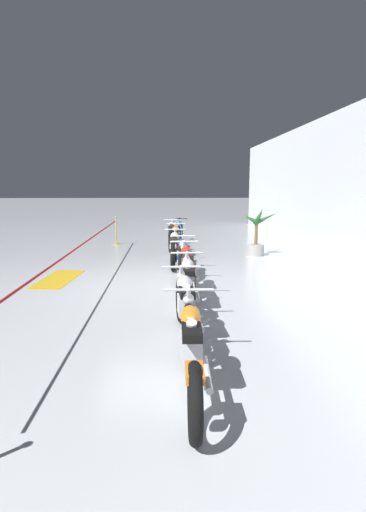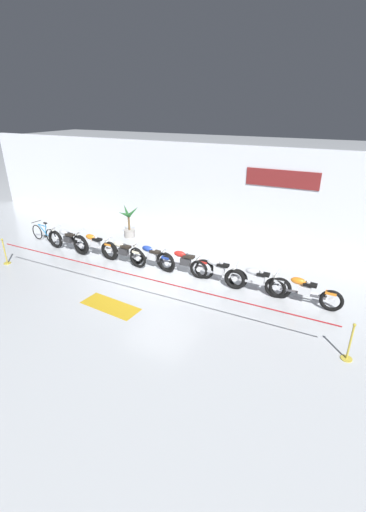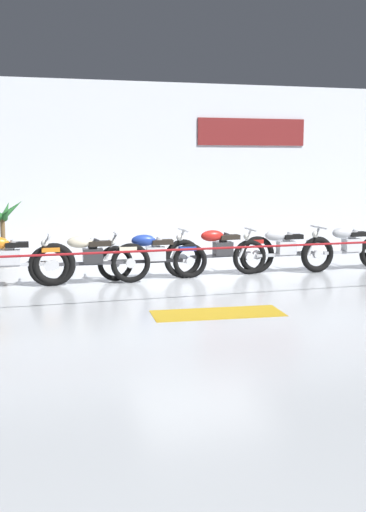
{
  "view_description": "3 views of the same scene",
  "coord_description": "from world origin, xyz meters",
  "px_view_note": "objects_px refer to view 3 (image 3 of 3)",
  "views": [
    {
      "loc": [
        8.8,
        0.33,
        2.19
      ],
      "look_at": [
        -0.72,
        0.7,
        0.49
      ],
      "focal_mm": 28.0,
      "sensor_mm": 36.0,
      "label": 1
    },
    {
      "loc": [
        5.67,
        -9.39,
        5.78
      ],
      "look_at": [
        0.4,
        1.04,
        0.58
      ],
      "focal_mm": 24.0,
      "sensor_mm": 36.0,
      "label": 2
    },
    {
      "loc": [
        -3.54,
        -11.03,
        2.25
      ],
      "look_at": [
        -0.19,
        0.62,
        0.44
      ],
      "focal_mm": 45.0,
      "sensor_mm": 36.0,
      "label": 3
    }
  ],
  "objects_px": {
    "stanchion_far_left": "(147,259)",
    "floor_banner": "(217,313)",
    "motorcycle_blue_3": "(152,256)",
    "motorcycle_silver_5": "(283,250)",
    "motorcycle_red_4": "(220,252)",
    "motorcycle_silver_6": "(349,248)",
    "motorcycle_orange_1": "(7,262)",
    "motorcycle_cream_2": "(90,259)",
    "potted_palm_left_of_row": "(3,237)"
  },
  "relations": [
    {
      "from": "motorcycle_orange_1",
      "to": "stanchion_far_left",
      "type": "height_order",
      "value": "stanchion_far_left"
    },
    {
      "from": "floor_banner",
      "to": "stanchion_far_left",
      "type": "bearing_deg",
      "value": 148.11
    },
    {
      "from": "motorcycle_silver_5",
      "to": "potted_palm_left_of_row",
      "type": "xyz_separation_m",
      "value": [
        -5.42,
        2.44,
        0.15
      ]
    },
    {
      "from": "motorcycle_orange_1",
      "to": "motorcycle_silver_6",
      "type": "bearing_deg",
      "value": -0.03
    },
    {
      "from": "motorcycle_red_4",
      "to": "motorcycle_silver_6",
      "type": "height_order",
      "value": "motorcycle_red_4"
    },
    {
      "from": "floor_banner",
      "to": "motorcycle_blue_3",
      "type": "bearing_deg",
      "value": 100.44
    },
    {
      "from": "motorcycle_red_4",
      "to": "motorcycle_silver_6",
      "type": "xyz_separation_m",
      "value": [
        2.76,
        -0.16,
        -0.01
      ]
    },
    {
      "from": "motorcycle_silver_5",
      "to": "motorcycle_orange_1",
      "type": "bearing_deg",
      "value": -178.89
    },
    {
      "from": "motorcycle_blue_3",
      "to": "motorcycle_silver_5",
      "type": "relative_size",
      "value": 0.97
    },
    {
      "from": "motorcycle_silver_5",
      "to": "stanchion_far_left",
      "type": "distance_m",
      "value": 4.03
    },
    {
      "from": "motorcycle_orange_1",
      "to": "motorcycle_blue_3",
      "type": "distance_m",
      "value": 2.67
    },
    {
      "from": "motorcycle_cream_2",
      "to": "motorcycle_silver_5",
      "type": "relative_size",
      "value": 1.03
    },
    {
      "from": "motorcycle_silver_5",
      "to": "stanchion_far_left",
      "type": "relative_size",
      "value": 0.18
    },
    {
      "from": "motorcycle_orange_1",
      "to": "potted_palm_left_of_row",
      "type": "distance_m",
      "value": 2.55
    },
    {
      "from": "motorcycle_blue_3",
      "to": "potted_palm_left_of_row",
      "type": "distance_m",
      "value": 3.65
    },
    {
      "from": "motorcycle_silver_5",
      "to": "potted_palm_left_of_row",
      "type": "height_order",
      "value": "potted_palm_left_of_row"
    },
    {
      "from": "motorcycle_silver_5",
      "to": "motorcycle_red_4",
      "type": "bearing_deg",
      "value": 177.94
    },
    {
      "from": "motorcycle_cream_2",
      "to": "motorcycle_silver_6",
      "type": "xyz_separation_m",
      "value": [
        5.35,
        0.06,
        -0.01
      ]
    },
    {
      "from": "motorcycle_cream_2",
      "to": "motorcycle_silver_6",
      "type": "relative_size",
      "value": 0.99
    },
    {
      "from": "potted_palm_left_of_row",
      "to": "floor_banner",
      "type": "distance_m",
      "value": 6.19
    },
    {
      "from": "motorcycle_red_4",
      "to": "motorcycle_blue_3",
      "type": "bearing_deg",
      "value": -177.79
    },
    {
      "from": "motorcycle_silver_5",
      "to": "floor_banner",
      "type": "height_order",
      "value": "motorcycle_silver_5"
    },
    {
      "from": "motorcycle_orange_1",
      "to": "stanchion_far_left",
      "type": "relative_size",
      "value": 0.2
    },
    {
      "from": "motorcycle_silver_6",
      "to": "stanchion_far_left",
      "type": "distance_m",
      "value": 5.22
    },
    {
      "from": "motorcycle_blue_3",
      "to": "motorcycle_silver_6",
      "type": "distance_m",
      "value": 4.13
    },
    {
      "from": "motorcycle_orange_1",
      "to": "stanchion_far_left",
      "type": "xyz_separation_m",
      "value": [
        2.06,
        -2.16,
        0.28
      ]
    },
    {
      "from": "motorcycle_orange_1",
      "to": "motorcycle_silver_5",
      "type": "bearing_deg",
      "value": 1.11
    },
    {
      "from": "motorcycle_orange_1",
      "to": "potted_palm_left_of_row",
      "type": "xyz_separation_m",
      "value": [
        -0.04,
        2.54,
        0.15
      ]
    },
    {
      "from": "motorcycle_blue_3",
      "to": "motorcycle_silver_5",
      "type": "distance_m",
      "value": 2.71
    },
    {
      "from": "motorcycle_silver_6",
      "to": "stanchion_far_left",
      "type": "height_order",
      "value": "stanchion_far_left"
    },
    {
      "from": "motorcycle_cream_2",
      "to": "motorcycle_blue_3",
      "type": "distance_m",
      "value": 1.23
    },
    {
      "from": "motorcycle_orange_1",
      "to": "motorcycle_silver_5",
      "type": "height_order",
      "value": "motorcycle_orange_1"
    },
    {
      "from": "motorcycle_silver_5",
      "to": "stanchion_far_left",
      "type": "xyz_separation_m",
      "value": [
        -3.32,
        -2.27,
        0.29
      ]
    },
    {
      "from": "potted_palm_left_of_row",
      "to": "motorcycle_cream_2",
      "type": "bearing_deg",
      "value": -60.2
    },
    {
      "from": "motorcycle_blue_3",
      "to": "motorcycle_silver_5",
      "type": "bearing_deg",
      "value": 0.11
    },
    {
      "from": "motorcycle_orange_1",
      "to": "motorcycle_cream_2",
      "type": "bearing_deg",
      "value": -2.69
    },
    {
      "from": "motorcycle_cream_2",
      "to": "motorcycle_silver_6",
      "type": "height_order",
      "value": "motorcycle_cream_2"
    },
    {
      "from": "stanchion_far_left",
      "to": "motorcycle_red_4",
      "type": "bearing_deg",
      "value": 49.3
    },
    {
      "from": "motorcycle_blue_3",
      "to": "motorcycle_orange_1",
      "type": "bearing_deg",
      "value": -177.88
    },
    {
      "from": "stanchion_far_left",
      "to": "motorcycle_cream_2",
      "type": "bearing_deg",
      "value": 105.96
    },
    {
      "from": "potted_palm_left_of_row",
      "to": "floor_banner",
      "type": "relative_size",
      "value": 0.79
    },
    {
      "from": "motorcycle_cream_2",
      "to": "motorcycle_blue_3",
      "type": "xyz_separation_m",
      "value": [
        1.21,
        0.17,
        -0.02
      ]
    },
    {
      "from": "motorcycle_cream_2",
      "to": "stanchion_far_left",
      "type": "relative_size",
      "value": 0.18
    },
    {
      "from": "floor_banner",
      "to": "motorcycle_silver_5",
      "type": "bearing_deg",
      "value": 55.38
    },
    {
      "from": "motorcycle_silver_5",
      "to": "motorcycle_silver_6",
      "type": "bearing_deg",
      "value": -4.34
    },
    {
      "from": "floor_banner",
      "to": "motorcycle_silver_6",
      "type": "bearing_deg",
      "value": 41.22
    },
    {
      "from": "stanchion_far_left",
      "to": "floor_banner",
      "type": "bearing_deg",
      "value": -36.67
    },
    {
      "from": "motorcycle_cream_2",
      "to": "motorcycle_silver_6",
      "type": "distance_m",
      "value": 5.35
    },
    {
      "from": "motorcycle_silver_5",
      "to": "potted_palm_left_of_row",
      "type": "bearing_deg",
      "value": 155.79
    },
    {
      "from": "motorcycle_red_4",
      "to": "motorcycle_silver_5",
      "type": "xyz_separation_m",
      "value": [
        1.33,
        -0.05,
        -0.01
      ]
    }
  ]
}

